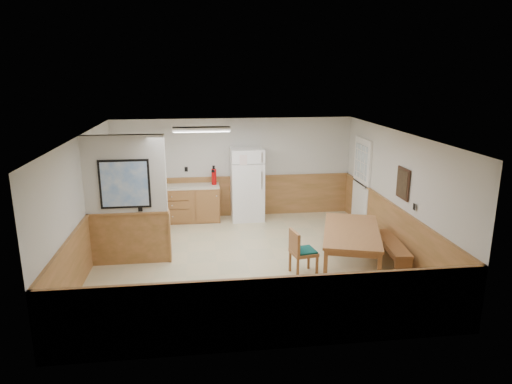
{
  "coord_description": "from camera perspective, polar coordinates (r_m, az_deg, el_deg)",
  "views": [
    {
      "loc": [
        -0.87,
        -8.31,
        3.6
      ],
      "look_at": [
        0.23,
        0.4,
        1.29
      ],
      "focal_mm": 32.0,
      "sensor_mm": 36.0,
      "label": 1
    }
  ],
  "objects": [
    {
      "name": "wainscot_right",
      "position": [
        9.67,
        16.73,
        -4.6
      ],
      "size": [
        0.04,
        6.0,
        1.0
      ],
      "primitive_type": "cube",
      "color": "#B57948",
      "rests_on": "ground"
    },
    {
      "name": "partition_wall",
      "position": [
        8.93,
        -15.84,
        -1.2
      ],
      "size": [
        1.5,
        0.2,
        2.5
      ],
      "color": "silver",
      "rests_on": "ground"
    },
    {
      "name": "wall_painting",
      "position": [
        9.11,
        17.89,
        1.03
      ],
      "size": [
        0.04,
        0.5,
        0.6
      ],
      "color": "#352015",
      "rests_on": "right_wall"
    },
    {
      "name": "back_wall",
      "position": [
        11.58,
        -2.77,
        3.03
      ],
      "size": [
        6.0,
        0.02,
        2.5
      ],
      "primitive_type": "cube",
      "color": "silver",
      "rests_on": "ground"
    },
    {
      "name": "kitchen_window",
      "position": [
        11.54,
        -13.26,
        4.12
      ],
      "size": [
        0.8,
        0.04,
        1.0
      ],
      "color": "white",
      "rests_on": "back_wall"
    },
    {
      "name": "dining_bench",
      "position": [
        9.23,
        16.61,
        -6.58
      ],
      "size": [
        0.5,
        1.53,
        0.45
      ],
      "rotation": [
        0.0,
        0.0,
        -0.12
      ],
      "color": "#AD713F",
      "rests_on": "ground"
    },
    {
      "name": "exterior_door",
      "position": [
        11.2,
        13.01,
        1.22
      ],
      "size": [
        0.07,
        1.02,
        2.15
      ],
      "color": "white",
      "rests_on": "ground"
    },
    {
      "name": "soap_bottle",
      "position": [
        11.4,
        -13.58,
        1.24
      ],
      "size": [
        0.1,
        0.1,
        0.23
      ],
      "primitive_type": "cylinder",
      "rotation": [
        0.0,
        0.0,
        0.41
      ],
      "color": "#198B36",
      "rests_on": "kitchen_counter"
    },
    {
      "name": "ground",
      "position": [
        9.1,
        -1.16,
        -8.57
      ],
      "size": [
        6.0,
        6.0,
        0.0
      ],
      "primitive_type": "plane",
      "color": "#C1B58B",
      "rests_on": "ground"
    },
    {
      "name": "wainscot_left",
      "position": [
        9.12,
        -20.25,
        -6.09
      ],
      "size": [
        0.04,
        6.0,
        1.0
      ],
      "primitive_type": "cube",
      "color": "#B57948",
      "rests_on": "ground"
    },
    {
      "name": "dining_chair",
      "position": [
        8.36,
        5.43,
        -7.13
      ],
      "size": [
        0.66,
        0.5,
        0.85
      ],
      "rotation": [
        0.0,
        0.0,
        0.18
      ],
      "color": "#AD713F",
      "rests_on": "ground"
    },
    {
      "name": "wainscot_back",
      "position": [
        11.74,
        -2.72,
        -0.57
      ],
      "size": [
        6.0,
        0.04,
        1.0
      ],
      "primitive_type": "cube",
      "color": "#B57948",
      "rests_on": "ground"
    },
    {
      "name": "refrigerator",
      "position": [
        11.33,
        -1.11,
        0.97
      ],
      "size": [
        0.8,
        0.72,
        1.8
      ],
      "rotation": [
        0.0,
        0.0,
        0.01
      ],
      "color": "white",
      "rests_on": "ground"
    },
    {
      "name": "left_wall",
      "position": [
        8.89,
        -20.81,
        -1.56
      ],
      "size": [
        0.02,
        6.0,
        2.5
      ],
      "primitive_type": "cube",
      "color": "silver",
      "rests_on": "ground"
    },
    {
      "name": "right_wall",
      "position": [
        9.46,
        17.18,
        -0.3
      ],
      "size": [
        0.02,
        6.0,
        2.5
      ],
      "primitive_type": "cube",
      "color": "silver",
      "rests_on": "ground"
    },
    {
      "name": "fluorescent_fixture",
      "position": [
        9.68,
        -6.82,
        7.8
      ],
      "size": [
        1.2,
        0.3,
        0.09
      ],
      "color": "white",
      "rests_on": "ceiling"
    },
    {
      "name": "dining_table",
      "position": [
        8.75,
        11.86,
        -5.21
      ],
      "size": [
        1.56,
        2.22,
        0.75
      ],
      "rotation": [
        0.0,
        0.0,
        -0.3
      ],
      "color": "#AD713F",
      "rests_on": "ground"
    },
    {
      "name": "fire_extinguisher",
      "position": [
        11.3,
        -5.28,
        1.98
      ],
      "size": [
        0.16,
        0.16,
        0.48
      ],
      "rotation": [
        0.0,
        0.0,
        0.41
      ],
      "color": "#B1090A",
      "rests_on": "kitchen_counter"
    },
    {
      "name": "kitchen_counter",
      "position": [
        11.43,
        -8.64,
        -1.35
      ],
      "size": [
        2.2,
        0.61,
        1.0
      ],
      "color": "brown",
      "rests_on": "ground"
    },
    {
      "name": "ceiling",
      "position": [
        8.43,
        -1.24,
        7.24
      ],
      "size": [
        6.0,
        6.0,
        0.02
      ],
      "primitive_type": "cube",
      "color": "white",
      "rests_on": "back_wall"
    }
  ]
}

